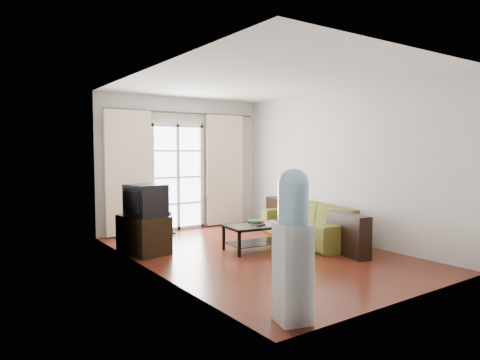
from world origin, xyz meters
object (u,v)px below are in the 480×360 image
object	(u,v)px
coffee_table	(258,234)
water_cooler	(293,243)
task_chair	(160,222)
tv_stand	(144,234)
sofa	(309,222)
crt_tv	(145,200)

from	to	relation	value
coffee_table	water_cooler	world-z (taller)	water_cooler
task_chair	water_cooler	bearing A→B (deg)	-85.27
coffee_table	water_cooler	xyz separation A→B (m)	(-1.50, -2.52, 0.49)
tv_stand	sofa	bearing A→B (deg)	-25.37
sofa	crt_tv	world-z (taller)	crt_tv
tv_stand	water_cooler	distance (m)	3.43
crt_tv	water_cooler	bearing A→B (deg)	-102.26
crt_tv	tv_stand	bearing A→B (deg)	75.54
sofa	water_cooler	size ratio (longest dim) A/B	1.63
task_chair	water_cooler	size ratio (longest dim) A/B	0.57
task_chair	water_cooler	xyz separation A→B (m)	(-0.70, -4.55, 0.52)
sofa	crt_tv	bearing A→B (deg)	-92.49
sofa	coffee_table	distance (m)	1.22
sofa	task_chair	xyz separation A→B (m)	(-2.01, 1.97, -0.08)
coffee_table	crt_tv	distance (m)	1.89
sofa	crt_tv	size ratio (longest dim) A/B	3.70
coffee_table	tv_stand	xyz separation A→B (m)	(-1.60, 0.88, 0.03)
sofa	tv_stand	xyz separation A→B (m)	(-2.81, 0.81, -0.03)
coffee_table	water_cooler	bearing A→B (deg)	-120.70
coffee_table	crt_tv	world-z (taller)	crt_tv
sofa	tv_stand	world-z (taller)	sofa
tv_stand	water_cooler	xyz separation A→B (m)	(0.10, -3.40, 0.47)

